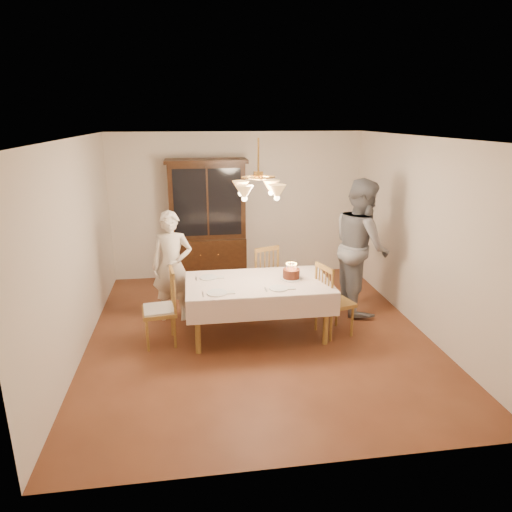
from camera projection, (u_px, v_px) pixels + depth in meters
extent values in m
plane|color=#5C2D1A|center=(258.00, 333.00, 6.25)|extent=(5.00, 5.00, 0.00)
plane|color=white|center=(258.00, 138.00, 5.48)|extent=(5.00, 5.00, 0.00)
plane|color=beige|center=(238.00, 206.00, 8.23)|extent=(4.50, 0.00, 4.50)
plane|color=beige|center=(307.00, 327.00, 3.50)|extent=(4.50, 0.00, 4.50)
plane|color=beige|center=(76.00, 249.00, 5.55)|extent=(0.00, 5.00, 5.00)
plane|color=beige|center=(422.00, 236.00, 6.17)|extent=(0.00, 5.00, 5.00)
cube|color=brown|center=(258.00, 283.00, 6.03)|extent=(1.80, 1.00, 0.04)
cube|color=white|center=(258.00, 282.00, 6.02)|extent=(1.90, 1.10, 0.01)
cylinder|color=brown|center=(198.00, 327.00, 5.63)|extent=(0.07, 0.07, 0.71)
cylinder|color=brown|center=(326.00, 319.00, 5.86)|extent=(0.07, 0.07, 0.71)
cylinder|color=brown|center=(196.00, 301.00, 6.43)|extent=(0.07, 0.07, 0.71)
cylinder|color=brown|center=(309.00, 295.00, 6.65)|extent=(0.07, 0.07, 0.71)
cube|color=black|center=(209.00, 259.00, 8.16)|extent=(1.30, 0.50, 0.80)
cube|color=black|center=(207.00, 201.00, 7.90)|extent=(1.30, 0.40, 1.30)
cube|color=black|center=(208.00, 203.00, 7.71)|extent=(1.14, 0.01, 1.14)
cube|color=black|center=(206.00, 161.00, 7.65)|extent=(1.38, 0.54, 0.06)
cube|color=brown|center=(261.00, 278.00, 7.05)|extent=(0.56, 0.54, 0.05)
cube|color=brown|center=(267.00, 249.00, 6.74)|extent=(0.39, 0.17, 0.06)
cylinder|color=brown|center=(265.00, 287.00, 7.35)|extent=(0.04, 0.04, 0.43)
cylinder|color=brown|center=(246.00, 291.00, 7.18)|extent=(0.04, 0.04, 0.43)
cylinder|color=brown|center=(276.00, 294.00, 7.06)|extent=(0.04, 0.04, 0.43)
cylinder|color=brown|center=(256.00, 298.00, 6.90)|extent=(0.04, 0.04, 0.43)
cube|color=brown|center=(159.00, 311.00, 5.85)|extent=(0.47, 0.49, 0.05)
cube|color=brown|center=(172.00, 272.00, 5.75)|extent=(0.09, 0.40, 0.06)
cylinder|color=brown|center=(146.00, 324.00, 6.05)|extent=(0.04, 0.04, 0.43)
cylinder|color=brown|center=(148.00, 336.00, 5.71)|extent=(0.04, 0.04, 0.43)
cylinder|color=brown|center=(172.00, 321.00, 6.13)|extent=(0.04, 0.04, 0.43)
cylinder|color=brown|center=(175.00, 332.00, 5.80)|extent=(0.04, 0.04, 0.43)
cube|color=beige|center=(159.00, 309.00, 5.84)|extent=(0.43, 0.44, 0.03)
cube|color=brown|center=(335.00, 303.00, 6.13)|extent=(0.53, 0.54, 0.05)
cube|color=brown|center=(325.00, 268.00, 5.90)|extent=(0.15, 0.39, 0.06)
cylinder|color=brown|center=(352.00, 321.00, 6.11)|extent=(0.04, 0.04, 0.43)
cylinder|color=brown|center=(337.00, 311.00, 6.42)|extent=(0.04, 0.04, 0.43)
cylinder|color=brown|center=(331.00, 326.00, 5.97)|extent=(0.04, 0.04, 0.43)
cylinder|color=brown|center=(316.00, 316.00, 6.28)|extent=(0.04, 0.04, 0.43)
imported|color=silver|center=(172.00, 267.00, 6.49)|extent=(0.62, 0.45, 1.60)
imported|color=slate|center=(361.00, 246.00, 6.77)|extent=(0.77, 0.98, 2.01)
cylinder|color=white|center=(291.00, 278.00, 6.12)|extent=(0.30, 0.30, 0.01)
cylinder|color=#3C170D|center=(291.00, 273.00, 6.10)|extent=(0.22, 0.22, 0.12)
cylinder|color=#598CD8|center=(296.00, 266.00, 6.08)|extent=(0.01, 0.01, 0.07)
sphere|color=#FFB23F|center=(296.00, 264.00, 6.07)|extent=(0.01, 0.01, 0.01)
cylinder|color=pink|center=(296.00, 266.00, 6.11)|extent=(0.01, 0.01, 0.07)
sphere|color=#FFB23F|center=(296.00, 263.00, 6.09)|extent=(0.01, 0.01, 0.01)
cylinder|color=#EACC66|center=(294.00, 265.00, 6.12)|extent=(0.01, 0.01, 0.07)
sphere|color=#FFB23F|center=(295.00, 263.00, 6.11)|extent=(0.01, 0.01, 0.01)
cylinder|color=#598CD8|center=(293.00, 265.00, 6.13)|extent=(0.01, 0.01, 0.07)
sphere|color=#FFB23F|center=(293.00, 262.00, 6.12)|extent=(0.01, 0.01, 0.01)
cylinder|color=pink|center=(291.00, 265.00, 6.14)|extent=(0.01, 0.01, 0.07)
sphere|color=#FFB23F|center=(291.00, 262.00, 6.13)|extent=(0.01, 0.01, 0.01)
cylinder|color=#EACC66|center=(289.00, 265.00, 6.14)|extent=(0.01, 0.01, 0.07)
sphere|color=#FFB23F|center=(290.00, 262.00, 6.12)|extent=(0.01, 0.01, 0.01)
cylinder|color=#598CD8|center=(288.00, 265.00, 6.13)|extent=(0.01, 0.01, 0.07)
sphere|color=#FFB23F|center=(288.00, 263.00, 6.11)|extent=(0.01, 0.01, 0.01)
cylinder|color=pink|center=(287.00, 266.00, 6.11)|extent=(0.01, 0.01, 0.07)
sphere|color=#FFB23F|center=(287.00, 263.00, 6.10)|extent=(0.01, 0.01, 0.01)
cylinder|color=#EACC66|center=(286.00, 266.00, 6.09)|extent=(0.01, 0.01, 0.07)
sphere|color=#FFB23F|center=(286.00, 263.00, 6.08)|extent=(0.01, 0.01, 0.01)
cylinder|color=#598CD8|center=(286.00, 267.00, 6.07)|extent=(0.01, 0.01, 0.07)
sphere|color=#FFB23F|center=(287.00, 264.00, 6.05)|extent=(0.01, 0.01, 0.01)
cylinder|color=pink|center=(287.00, 267.00, 6.04)|extent=(0.01, 0.01, 0.07)
sphere|color=#FFB23F|center=(287.00, 265.00, 6.03)|extent=(0.01, 0.01, 0.01)
cylinder|color=#EACC66|center=(288.00, 268.00, 6.03)|extent=(0.01, 0.01, 0.07)
sphere|color=#FFB23F|center=(288.00, 265.00, 6.02)|extent=(0.01, 0.01, 0.01)
cylinder|color=#598CD8|center=(290.00, 268.00, 6.02)|extent=(0.01, 0.01, 0.07)
sphere|color=#FFB23F|center=(290.00, 265.00, 6.00)|extent=(0.01, 0.01, 0.01)
cylinder|color=pink|center=(292.00, 268.00, 6.01)|extent=(0.01, 0.01, 0.07)
sphere|color=#FFB23F|center=(292.00, 265.00, 6.00)|extent=(0.01, 0.01, 0.01)
cylinder|color=#EACC66|center=(293.00, 268.00, 6.01)|extent=(0.01, 0.01, 0.07)
sphere|color=#FFB23F|center=(293.00, 265.00, 6.00)|extent=(0.01, 0.01, 0.01)
cylinder|color=#598CD8|center=(295.00, 268.00, 6.02)|extent=(0.01, 0.01, 0.07)
sphere|color=#FFB23F|center=(295.00, 265.00, 6.01)|extent=(0.01, 0.01, 0.01)
cylinder|color=pink|center=(296.00, 267.00, 6.04)|extent=(0.01, 0.01, 0.07)
sphere|color=#FFB23F|center=(296.00, 265.00, 6.03)|extent=(0.01, 0.01, 0.01)
cylinder|color=#EACC66|center=(296.00, 267.00, 6.06)|extent=(0.01, 0.01, 0.07)
sphere|color=#FFB23F|center=(297.00, 264.00, 6.05)|extent=(0.01, 0.01, 0.01)
cylinder|color=white|center=(217.00, 293.00, 5.61)|extent=(0.25, 0.25, 0.02)
cube|color=silver|center=(203.00, 294.00, 5.59)|extent=(0.01, 0.16, 0.01)
cube|color=beige|center=(231.00, 292.00, 5.64)|extent=(0.10, 0.10, 0.01)
cylinder|color=white|center=(279.00, 288.00, 5.76)|extent=(0.24, 0.24, 0.02)
cube|color=silver|center=(266.00, 289.00, 5.74)|extent=(0.01, 0.16, 0.01)
cube|color=beige|center=(291.00, 288.00, 5.78)|extent=(0.10, 0.10, 0.01)
cylinder|color=white|center=(208.00, 278.00, 6.15)|extent=(0.24, 0.24, 0.02)
cube|color=silver|center=(196.00, 278.00, 6.13)|extent=(0.01, 0.16, 0.01)
cube|color=beige|center=(220.00, 277.00, 6.17)|extent=(0.10, 0.10, 0.01)
cylinder|color=#BF8C3F|center=(258.00, 155.00, 5.54)|extent=(0.02, 0.02, 0.40)
cylinder|color=#BF8C3F|center=(258.00, 175.00, 5.61)|extent=(0.12, 0.12, 0.10)
cone|color=#D8994C|center=(271.00, 187.00, 5.88)|extent=(0.22, 0.22, 0.18)
sphere|color=#FFD899|center=(271.00, 193.00, 5.90)|extent=(0.07, 0.07, 0.07)
cone|color=#D8994C|center=(241.00, 188.00, 5.83)|extent=(0.22, 0.22, 0.18)
sphere|color=#FFD899|center=(241.00, 193.00, 5.85)|extent=(0.07, 0.07, 0.07)
cone|color=#D8994C|center=(244.00, 193.00, 5.45)|extent=(0.22, 0.22, 0.18)
sphere|color=#FFD899|center=(244.00, 199.00, 5.47)|extent=(0.07, 0.07, 0.07)
cone|color=#D8994C|center=(277.00, 192.00, 5.51)|extent=(0.22, 0.22, 0.18)
sphere|color=#FFD899|center=(277.00, 198.00, 5.53)|extent=(0.07, 0.07, 0.07)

